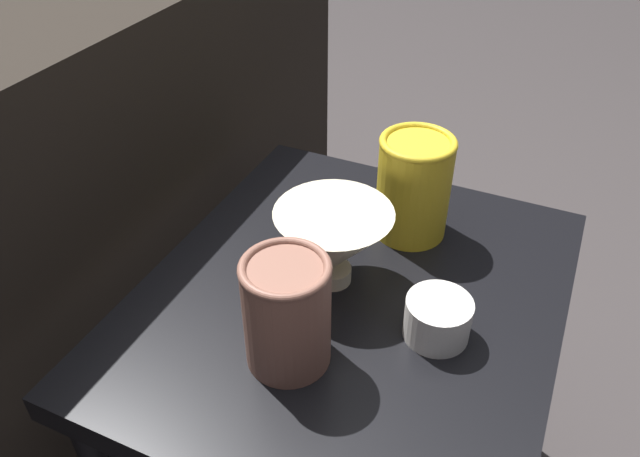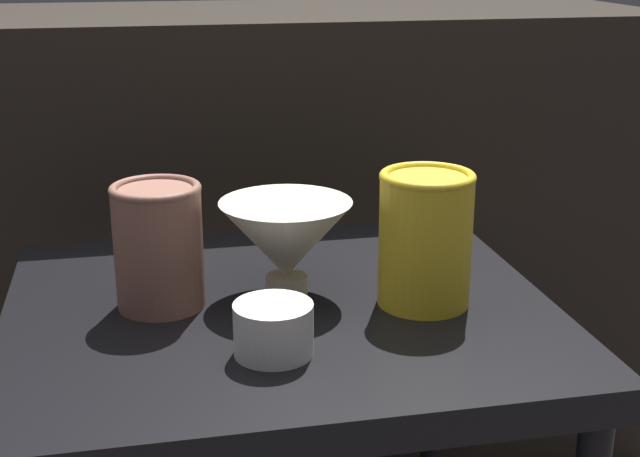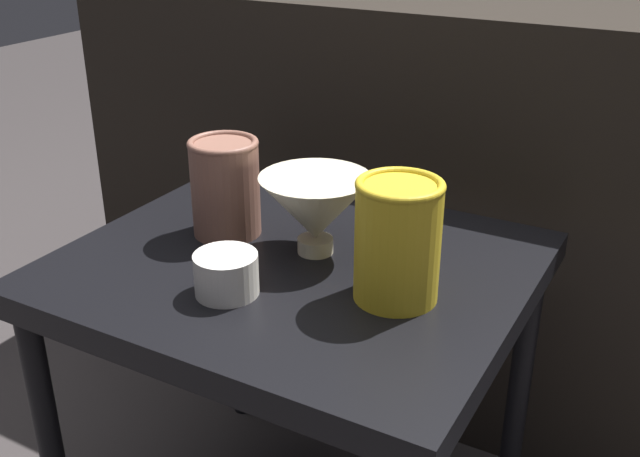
% 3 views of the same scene
% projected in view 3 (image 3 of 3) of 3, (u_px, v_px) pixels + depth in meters
% --- Properties ---
extents(table, '(0.64, 0.56, 0.54)m').
position_uv_depth(table, '(296.00, 297.00, 1.09)').
color(table, black).
rests_on(table, ground_plane).
extents(couch_backdrop, '(1.51, 0.50, 0.84)m').
position_uv_depth(couch_backdrop, '(444.00, 197.00, 1.61)').
color(couch_backdrop, black).
rests_on(couch_backdrop, ground_plane).
extents(bowl, '(0.16, 0.16, 0.12)m').
position_uv_depth(bowl, '(315.00, 209.00, 1.06)').
color(bowl, beige).
rests_on(bowl, table).
extents(vase_textured_left, '(0.11, 0.11, 0.15)m').
position_uv_depth(vase_textured_left, '(225.00, 186.00, 1.12)').
color(vase_textured_left, brown).
rests_on(vase_textured_left, table).
extents(vase_colorful_right, '(0.11, 0.11, 0.16)m').
position_uv_depth(vase_colorful_right, '(398.00, 239.00, 0.93)').
color(vase_colorful_right, gold).
rests_on(vase_colorful_right, table).
extents(cup, '(0.08, 0.08, 0.06)m').
position_uv_depth(cup, '(226.00, 274.00, 0.97)').
color(cup, silver).
rests_on(cup, table).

